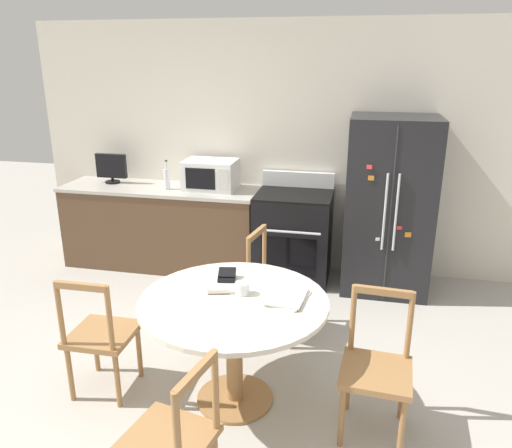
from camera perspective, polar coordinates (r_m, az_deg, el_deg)
The scene contains 17 objects.
ground_plane at distance 3.55m, azimuth -7.14°, elevation -20.56°, with size 14.00×14.00×0.00m, color #B2ADA3.
back_wall at distance 5.40m, azimuth 1.66°, elevation 8.65°, with size 5.20×0.10×2.60m.
kitchen_counter at distance 5.60m, azimuth -10.65°, elevation -0.28°, with size 2.15×0.64×0.90m.
refrigerator at distance 5.01m, azimuth 14.94°, elevation 2.01°, with size 0.82×0.72×1.71m.
oven_range at distance 5.19m, azimuth 4.28°, elevation -1.31°, with size 0.76×0.68×1.08m.
microwave at distance 5.29m, azimuth -5.21°, elevation 5.63°, with size 0.54×0.40×0.31m.
countertop_tv at distance 5.75m, azimuth -16.19°, elevation 6.22°, with size 0.35×0.16×0.32m.
counter_bottle at distance 5.34m, azimuth -10.13°, elevation 5.16°, with size 0.07×0.07×0.31m.
dining_table at distance 3.29m, azimuth -2.55°, elevation -10.88°, with size 1.22×1.22×0.76m.
dining_chair_left at distance 3.63m, azimuth -17.34°, elevation -12.09°, with size 0.43×0.43×0.90m.
dining_chair_near at distance 2.71m, azimuth -9.65°, elevation -23.39°, with size 0.50×0.50×0.90m.
dining_chair_right at distance 3.23m, azimuth 13.58°, elevation -15.82°, with size 0.45×0.45×0.90m.
dining_chair_far at distance 4.14m, azimuth 2.14°, elevation -7.16°, with size 0.49×0.49×0.90m.
candle_glass at distance 3.27m, azimuth -1.58°, elevation -7.45°, with size 0.09×0.09×0.08m.
folded_napkin at distance 3.29m, azimuth -4.32°, elevation -7.50°, with size 0.15×0.09×0.05m.
wallet at distance 3.48m, azimuth -3.33°, elevation -5.93°, with size 0.14×0.14×0.07m.
mail_stack at distance 3.22m, azimuth 3.58°, elevation -8.39°, with size 0.29×0.34×0.02m.
Camera 1 is at (0.99, -2.58, 2.24)m, focal length 35.00 mm.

